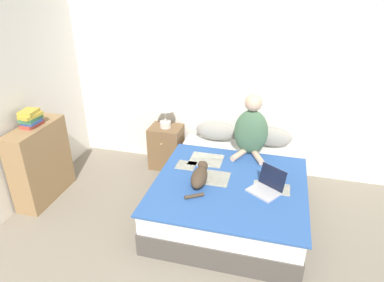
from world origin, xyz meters
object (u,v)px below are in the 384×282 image
Objects in this scene: pillow_near at (216,131)px; person_sitting at (251,129)px; bookshelf at (41,163)px; book_stack_top at (31,118)px; laptop_open at (267,187)px; nightstand at (166,147)px; bed at (231,193)px; table_lamp at (165,105)px; cat_tabby at (200,176)px; pillow_far at (270,137)px.

pillow_near is 0.73× the size of person_sitting.
book_stack_top is at bearing 144.06° from bookshelf.
nightstand is at bearing 178.31° from laptop_open.
person_sitting is (0.47, -0.27, 0.19)m from pillow_near.
bed is at bearing -176.93° from laptop_open.
person_sitting is at bearing -30.33° from pillow_near.
laptop_open is 1.77m from table_lamp.
pillow_near is at bearing 149.67° from person_sitting.
cat_tabby is (0.03, -1.07, -0.04)m from pillow_near.
pillow_far is 1.41m from table_lamp.
pillow_far is at bearing 2.17° from table_lamp.
person_sitting is 0.81× the size of bookshelf.
pillow_far is at bearing 2.12° from nightstand.
cat_tabby is 0.95× the size of nightstand.
book_stack_top is at bearing -160.00° from person_sitting.
pillow_near reaches higher than cat_tabby.
bookshelf is (-2.59, -0.08, -0.06)m from laptop_open.
cat_tabby is 1.30m from table_lamp.
pillow_near is at bearing 158.13° from laptop_open.
pillow_far is 0.92× the size of nightstand.
person_sitting is 1.63× the size of table_lamp.
pillow_far is at bearing 23.74° from bookshelf.
pillow_far is 0.73× the size of person_sitting.
cat_tabby is at bearing 1.51° from bookshelf.
pillow_near reaches higher than laptop_open.
bed is at bearing -53.17° from cat_tabby.
laptop_open is at bearing -35.07° from table_lamp.
bookshelf is at bearing -148.94° from pillow_near.
bookshelf is (-1.18, -1.07, 0.17)m from nightstand.
bed is 0.96m from pillow_far.
person_sitting reaches higher than bookshelf.
nightstand is (-1.15, 0.22, -0.49)m from person_sitting.
laptop_open is (0.38, -0.22, 0.29)m from bed.
bed is 4.10× the size of table_lamp.
nightstand is 0.64× the size of bookshelf.
table_lamp is at bearing -177.83° from pillow_far.
pillow_near is 2.22m from book_stack_top.
book_stack_top reaches higher than bed.
book_stack_top is (-1.90, -0.05, 0.47)m from cat_tabby.
pillow_far is 2.09× the size of book_stack_top.
nightstand is at bearing -175.75° from pillow_near.
cat_tabby is at bearing -88.26° from pillow_near.
pillow_far is 2.83m from book_stack_top.
laptop_open is 2.59m from bookshelf.
table_lamp is 1.77× the size of book_stack_top.
cat_tabby reaches higher than bed.
nightstand is (-1.38, -0.05, -0.30)m from pillow_far.
pillow_far is at bearing 50.67° from person_sitting.
person_sitting is at bearing 20.00° from book_stack_top.
table_lamp is at bearing -84.82° from nightstand.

